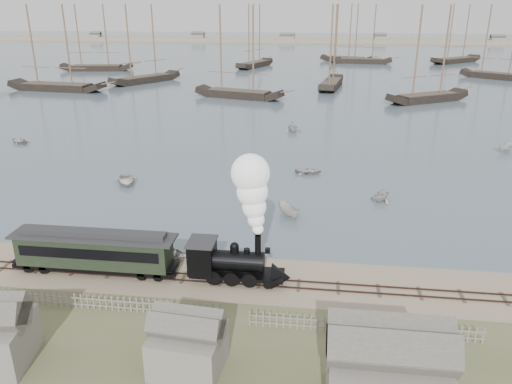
# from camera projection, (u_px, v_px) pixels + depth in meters

# --- Properties ---
(ground) EXTENTS (600.00, 600.00, 0.00)m
(ground) POSITION_uv_depth(u_px,v_px,m) (202.00, 266.00, 40.83)
(ground) COLOR tan
(ground) RESTS_ON ground
(harbor_water) EXTENTS (600.00, 336.00, 0.06)m
(harbor_water) POSITION_uv_depth(u_px,v_px,m) (298.00, 57.00, 198.43)
(harbor_water) COLOR #41525E
(harbor_water) RESTS_ON ground
(rail_track) EXTENTS (120.00, 1.80, 0.16)m
(rail_track) POSITION_uv_depth(u_px,v_px,m) (196.00, 278.00, 38.97)
(rail_track) COLOR #37231E
(rail_track) RESTS_ON ground
(picket_fence_west) EXTENTS (19.00, 0.10, 1.20)m
(picket_fence_west) POSITION_uv_depth(u_px,v_px,m) (89.00, 309.00, 35.11)
(picket_fence_west) COLOR slate
(picket_fence_west) RESTS_ON ground
(picket_fence_east) EXTENTS (15.00, 0.10, 1.20)m
(picket_fence_east) POSITION_uv_depth(u_px,v_px,m) (364.00, 335.00, 32.41)
(picket_fence_east) COLOR slate
(picket_fence_east) RESTS_ON ground
(shed_mid) EXTENTS (4.00, 3.50, 3.60)m
(shed_mid) POSITION_uv_depth(u_px,v_px,m) (189.00, 368.00, 29.47)
(shed_mid) COLOR slate
(shed_mid) RESTS_ON ground
(far_spit) EXTENTS (500.00, 20.00, 1.80)m
(far_spit) POSITION_uv_depth(u_px,v_px,m) (305.00, 42.00, 272.61)
(far_spit) COLOR tan
(far_spit) RESTS_ON ground
(locomotive) EXTENTS (7.87, 2.94, 9.81)m
(locomotive) POSITION_uv_depth(u_px,v_px,m) (248.00, 229.00, 36.89)
(locomotive) COLOR black
(locomotive) RESTS_ON ground
(passenger_coach) EXTENTS (13.07, 2.52, 3.17)m
(passenger_coach) POSITION_uv_depth(u_px,v_px,m) (94.00, 250.00, 39.21)
(passenger_coach) COLOR black
(passenger_coach) RESTS_ON ground
(beached_dinghy) EXTENTS (3.76, 4.61, 0.84)m
(beached_dinghy) POSITION_uv_depth(u_px,v_px,m) (165.00, 253.00, 42.02)
(beached_dinghy) COLOR #B9B5B0
(beached_dinghy) RESTS_ON ground
(rowboat_0) EXTENTS (4.94, 4.40, 0.85)m
(rowboat_0) POSITION_uv_depth(u_px,v_px,m) (126.00, 181.00, 59.01)
(rowboat_0) COLOR #B9B5B0
(rowboat_0) RESTS_ON harbor_water
(rowboat_1) EXTENTS (2.87, 3.19, 1.49)m
(rowboat_1) POSITION_uv_depth(u_px,v_px,m) (251.00, 179.00, 58.40)
(rowboat_1) COLOR #B9B5B0
(rowboat_1) RESTS_ON harbor_water
(rowboat_2) EXTENTS (3.40, 3.02, 1.29)m
(rowboat_2) POSITION_uv_depth(u_px,v_px,m) (288.00, 211.00, 49.87)
(rowboat_2) COLOR #B9B5B0
(rowboat_2) RESTS_ON harbor_water
(rowboat_3) EXTENTS (2.45, 3.39, 0.69)m
(rowboat_3) POSITION_uv_depth(u_px,v_px,m) (308.00, 171.00, 62.64)
(rowboat_3) COLOR #B9B5B0
(rowboat_3) RESTS_ON harbor_water
(rowboat_4) EXTENTS (3.66, 3.65, 1.46)m
(rowboat_4) POSITION_uv_depth(u_px,v_px,m) (381.00, 195.00, 53.82)
(rowboat_4) COLOR #B9B5B0
(rowboat_4) RESTS_ON harbor_water
(rowboat_5) EXTENTS (3.06, 3.32, 1.27)m
(rowboat_5) POSITION_uv_depth(u_px,v_px,m) (507.00, 147.00, 71.78)
(rowboat_5) COLOR #B9B5B0
(rowboat_5) RESTS_ON harbor_water
(rowboat_6) EXTENTS (3.75, 4.15, 0.70)m
(rowboat_6) POSITION_uv_depth(u_px,v_px,m) (19.00, 140.00, 76.43)
(rowboat_6) COLOR #B9B5B0
(rowboat_6) RESTS_ON harbor_water
(rowboat_7) EXTENTS (4.34, 4.21, 1.75)m
(rowboat_7) POSITION_uv_depth(u_px,v_px,m) (293.00, 127.00, 82.75)
(rowboat_7) COLOR #B9B5B0
(rowboat_7) RESTS_ON harbor_water
(schooner_0) EXTENTS (24.82, 8.11, 20.00)m
(schooner_0) POSITION_uv_depth(u_px,v_px,m) (52.00, 48.00, 118.45)
(schooner_0) COLOR black
(schooner_0) RESTS_ON harbor_water
(schooner_1) EXTENTS (15.55, 20.33, 20.00)m
(schooner_1) POSITION_uv_depth(u_px,v_px,m) (143.00, 44.00, 130.64)
(schooner_1) COLOR black
(schooner_1) RESTS_ON harbor_water
(schooner_2) EXTENTS (20.91, 10.15, 20.00)m
(schooner_2) POSITION_uv_depth(u_px,v_px,m) (238.00, 52.00, 108.98)
(schooner_2) COLOR black
(schooner_2) RESTS_ON harbor_water
(schooner_3) EXTENTS (7.30, 19.86, 20.00)m
(schooner_3) POSITION_uv_depth(u_px,v_px,m) (333.00, 47.00, 122.36)
(schooner_3) COLOR black
(schooner_3) RESTS_ON harbor_water
(schooner_4) EXTENTS (19.20, 14.34, 20.00)m
(schooner_4) POSITION_uv_depth(u_px,v_px,m) (433.00, 54.00, 104.63)
(schooner_4) COLOR black
(schooner_4) RESTS_ON harbor_water
(schooner_5) EXTENTS (18.24, 14.26, 20.00)m
(schooner_5) POSITION_uv_depth(u_px,v_px,m) (501.00, 42.00, 136.98)
(schooner_5) COLOR black
(schooner_5) RESTS_ON harbor_water
(schooner_6) EXTENTS (22.62, 8.47, 20.00)m
(schooner_6) POSITION_uv_depth(u_px,v_px,m) (93.00, 38.00, 153.99)
(schooner_6) COLOR black
(schooner_6) RESTS_ON harbor_water
(schooner_7) EXTENTS (11.08, 19.78, 20.00)m
(schooner_7) POSITION_uv_depth(u_px,v_px,m) (255.00, 36.00, 162.34)
(schooner_7) COLOR black
(schooner_7) RESTS_ON harbor_water
(schooner_8) EXTENTS (21.25, 6.20, 20.00)m
(schooner_8) POSITION_uv_depth(u_px,v_px,m) (363.00, 34.00, 172.55)
(schooner_8) COLOR black
(schooner_8) RESTS_ON harbor_water
(schooner_9) EXTENTS (20.56, 18.56, 20.00)m
(schooner_9) POSITION_uv_depth(u_px,v_px,m) (459.00, 33.00, 174.53)
(schooner_9) COLOR black
(schooner_9) RESTS_ON harbor_water
(schooner_10) EXTENTS (18.95, 9.21, 20.00)m
(schooner_10) POSITION_uv_depth(u_px,v_px,m) (348.00, 33.00, 178.10)
(schooner_10) COLOR black
(schooner_10) RESTS_ON harbor_water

